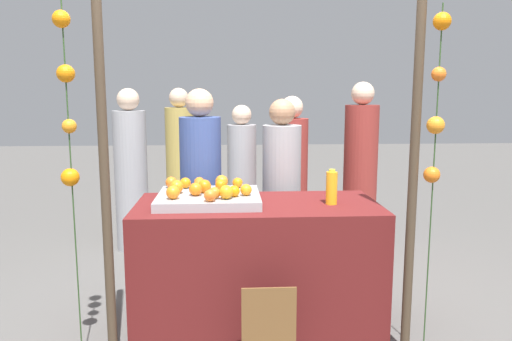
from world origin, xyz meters
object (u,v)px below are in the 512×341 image
(orange_0, at_px, (215,193))
(orange_1, at_px, (200,185))
(stall_counter, at_px, (257,265))
(chalkboard_sign, at_px, (269,331))
(vendor_left, at_px, (201,199))
(juice_bottle, at_px, (332,188))
(vendor_right, at_px, (281,201))

(orange_0, height_order, orange_1, orange_1)
(orange_0, bearing_deg, stall_counter, 22.58)
(stall_counter, relative_size, chalkboard_sign, 3.06)
(chalkboard_sign, bearing_deg, vendor_left, 109.26)
(stall_counter, xyz_separation_m, orange_1, (-0.39, 0.15, 0.54))
(juice_bottle, xyz_separation_m, vendor_right, (-0.25, 0.75, -0.26))
(orange_0, relative_size, vendor_left, 0.05)
(juice_bottle, height_order, vendor_left, vendor_left)
(stall_counter, relative_size, vendor_right, 1.05)
(orange_0, height_order, vendor_left, vendor_left)
(orange_1, bearing_deg, chalkboard_sign, -60.95)
(chalkboard_sign, bearing_deg, orange_0, 122.39)
(vendor_right, bearing_deg, chalkboard_sign, -99.22)
(orange_1, xyz_separation_m, chalkboard_sign, (0.42, -0.76, -0.72))
(stall_counter, height_order, vendor_right, vendor_right)
(orange_0, bearing_deg, juice_bottle, 4.59)
(juice_bottle, xyz_separation_m, vendor_left, (-0.91, 0.71, -0.22))
(orange_0, height_order, chalkboard_sign, orange_0)
(stall_counter, bearing_deg, chalkboard_sign, -87.29)
(vendor_right, bearing_deg, stall_counter, -109.13)
(juice_bottle, bearing_deg, stall_counter, 173.56)
(juice_bottle, bearing_deg, chalkboard_sign, -129.89)
(orange_1, xyz_separation_m, vendor_left, (-0.02, 0.51, -0.21))
(juice_bottle, distance_m, vendor_left, 1.17)
(stall_counter, xyz_separation_m, juice_bottle, (0.49, -0.06, 0.55))
(vendor_left, bearing_deg, orange_1, -87.54)
(orange_0, bearing_deg, chalkboard_sign, -57.61)
(stall_counter, distance_m, orange_0, 0.62)
(stall_counter, bearing_deg, orange_0, -157.42)
(orange_1, bearing_deg, stall_counter, -20.34)
(orange_0, height_order, vendor_right, vendor_right)
(juice_bottle, bearing_deg, orange_1, 167.22)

